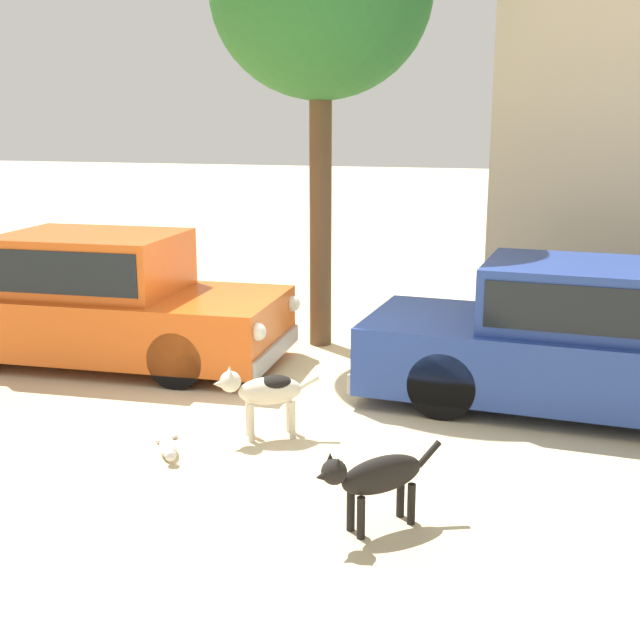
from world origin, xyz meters
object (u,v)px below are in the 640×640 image
object	(u,v)px
parked_sedan_nearest	(97,299)
stray_dog_tan	(374,477)
stray_dog_spotted	(265,390)
parked_sedan_second	(595,340)
stray_cat	(168,448)

from	to	relation	value
parked_sedan_nearest	stray_dog_tan	xyz separation A→B (m)	(4.10, -3.30, -0.35)
parked_sedan_nearest	stray_dog_spotted	bearing A→B (deg)	-35.88
stray_dog_spotted	parked_sedan_nearest	bearing A→B (deg)	-61.31
parked_sedan_second	stray_dog_tan	size ratio (longest dim) A/B	5.97
stray_dog_tan	stray_cat	distance (m)	2.20
parked_sedan_second	stray_cat	xyz separation A→B (m)	(-3.59, -2.24, -0.66)
parked_sedan_nearest	stray_dog_tan	size ratio (longest dim) A/B	5.71
stray_dog_tan	parked_sedan_second	bearing A→B (deg)	-162.64
stray_dog_spotted	stray_dog_tan	distance (m)	1.98
parked_sedan_nearest	stray_cat	bearing A→B (deg)	-52.10
parked_sedan_second	stray_dog_spotted	world-z (taller)	parked_sedan_second
parked_sedan_nearest	parked_sedan_second	bearing A→B (deg)	-4.67
parked_sedan_nearest	stray_dog_tan	bearing A→B (deg)	-41.12
stray_dog_spotted	stray_cat	distance (m)	1.01
parked_sedan_nearest	stray_dog_tan	distance (m)	5.28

